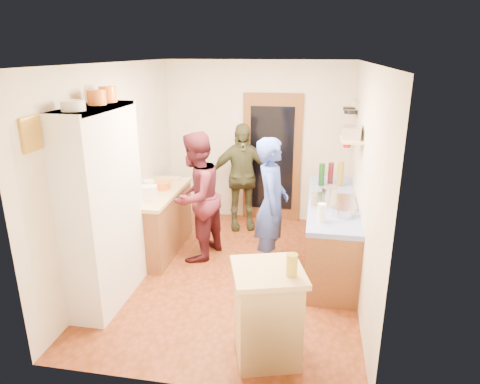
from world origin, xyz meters
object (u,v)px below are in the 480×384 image
(island_base, at_px, (267,316))
(person_hob, at_px, (274,206))
(person_back, at_px, (242,177))
(hutch_body, at_px, (103,208))
(right_counter_base, at_px, (330,234))
(person_left, at_px, (200,196))

(island_base, height_order, person_hob, person_hob)
(island_base, distance_m, person_back, 3.12)
(hutch_body, bearing_deg, person_hob, 29.79)
(right_counter_base, distance_m, person_back, 1.75)
(island_base, bearing_deg, hutch_body, 159.82)
(right_counter_base, distance_m, island_base, 2.09)
(hutch_body, distance_m, island_base, 2.12)
(hutch_body, distance_m, right_counter_base, 2.90)
(island_base, relative_size, person_left, 0.49)
(hutch_body, xyz_separation_m, person_hob, (1.77, 1.01, -0.23))
(right_counter_base, bearing_deg, person_left, -176.81)
(right_counter_base, distance_m, person_hob, 0.90)
(person_hob, xyz_separation_m, person_left, (-1.02, 0.19, 0.00))
(right_counter_base, bearing_deg, island_base, -106.99)
(hutch_body, relative_size, person_back, 1.30)
(hutch_body, bearing_deg, person_left, 57.96)
(hutch_body, relative_size, island_base, 2.56)
(hutch_body, height_order, person_hob, hutch_body)
(person_hob, bearing_deg, right_counter_base, -72.54)
(island_base, distance_m, person_left, 2.26)
(person_back, bearing_deg, hutch_body, -133.44)
(island_base, distance_m, person_hob, 1.77)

